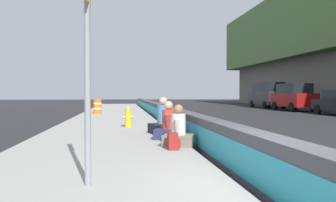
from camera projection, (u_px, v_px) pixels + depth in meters
name	position (u px, v px, depth m)	size (l,w,h in m)	color
ground_plane	(279.00, 200.00, 4.75)	(160.00, 160.00, 0.00)	#232326
jersey_barrier	(279.00, 169.00, 4.74)	(76.00, 0.45, 0.85)	#47474C
route_sign_post	(88.00, 42.00, 4.94)	(0.44, 0.09, 3.60)	gray
fire_hydrant	(128.00, 116.00, 13.59)	(0.26, 0.46, 0.88)	gold
seated_person_foreground	(178.00, 133.00, 8.75)	(0.84, 0.91, 1.05)	#706651
seated_person_middle	(169.00, 127.00, 10.05)	(0.86, 0.94, 1.10)	#23284C
seated_person_rear	(163.00, 122.00, 11.46)	(0.92, 1.02, 1.20)	black
backpack	(173.00, 141.00, 8.15)	(0.32, 0.28, 0.40)	maroon
construction_barrel	(97.00, 106.00, 22.65)	(0.54, 0.54, 0.95)	orange
parked_car_midline	(293.00, 97.00, 28.84)	(4.81, 2.08, 2.28)	maroon
parked_car_far	(267.00, 95.00, 34.68)	(5.10, 2.11, 2.56)	#28282D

